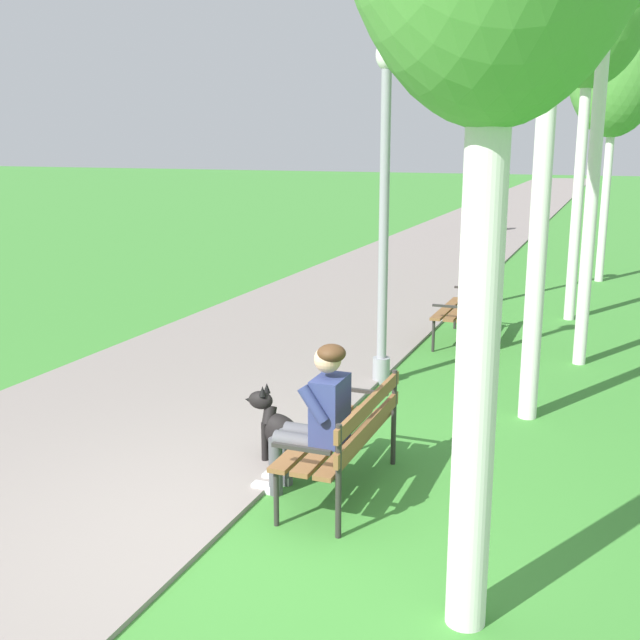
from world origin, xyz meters
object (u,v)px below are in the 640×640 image
Objects in this scene: park_bench_mid at (467,306)px; birch_tree_fifth at (617,55)px; person_seated_on_near_bench at (317,414)px; lamp_post_near at (384,213)px; dog_black at (286,436)px; pedestrian_distant at (481,205)px; park_bench_near at (347,433)px; lamp_post_mid at (473,170)px.

birch_tree_fifth is at bearing 74.88° from park_bench_mid.
person_seated_on_near_bench is 0.33× the size of lamp_post_near.
dog_black is at bearing -101.64° from birch_tree_fifth.
lamp_post_near reaches higher than person_seated_on_near_bench.
lamp_post_near reaches higher than pedestrian_distant.
park_bench_near is 0.29m from person_seated_on_near_bench.
birch_tree_fifth reaches higher than park_bench_mid.
person_seated_on_near_bench is 0.76× the size of pedestrian_distant.
birch_tree_fifth reaches higher than dog_black.
lamp_post_near reaches higher than park_bench_near.
person_seated_on_near_bench reaches higher than dog_black.
pedestrian_distant is at bearing 117.16° from birch_tree_fifth.
person_seated_on_near_bench is 1.50× the size of dog_black.
lamp_post_near reaches higher than park_bench_mid.
lamp_post_near is (0.08, 2.54, 1.70)m from dog_black.
lamp_post_mid reaches higher than dog_black.
lamp_post_near is at bearing 101.76° from park_bench_near.
dog_black is (-0.62, -4.78, -0.25)m from park_bench_mid.
lamp_post_mid is at bearing 88.24° from lamp_post_near.
birch_tree_fifth is at bearing 78.36° from dog_black.
park_bench_near is at bearing 30.25° from person_seated_on_near_bench.
dog_black is 7.28m from lamp_post_mid.
park_bench_near is 7.55m from lamp_post_mid.
lamp_post_near is 0.86× the size of lamp_post_mid.
lamp_post_mid is at bearing 100.37° from park_bench_mid.
dog_black is (-0.47, 0.46, -0.42)m from person_seated_on_near_bench.
park_bench_mid is 12.97m from pedestrian_distant.
park_bench_mid is at bearing 82.62° from dog_black.
pedestrian_distant reaches higher than person_seated_on_near_bench.
person_seated_on_near_bench reaches higher than park_bench_near.
pedestrian_distant is (-3.65, 7.10, -3.43)m from birch_tree_fifth.
person_seated_on_near_bench is at bearing -91.65° from park_bench_mid.
lamp_post_near is at bearing 97.45° from person_seated_on_near_bench.
lamp_post_mid reaches higher than person_seated_on_near_bench.
lamp_post_near is at bearing -103.63° from park_bench_mid.
person_seated_on_near_bench is 3.28m from lamp_post_near.
lamp_post_mid is (0.14, 4.45, 0.30)m from lamp_post_near.
pedestrian_distant reaches higher than park_bench_near.
birch_tree_fifth reaches higher than person_seated_on_near_bench.
park_bench_mid is (-0.06, 5.11, 0.00)m from park_bench_near.
park_bench_near is 18.04m from pedestrian_distant.
birch_tree_fifth is (1.69, 10.93, 3.59)m from person_seated_on_near_bench.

